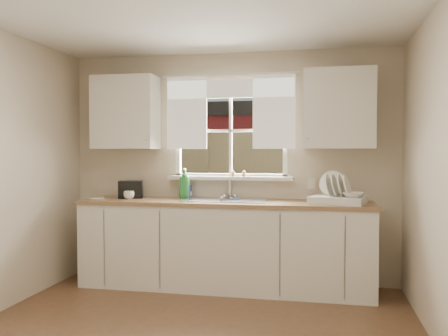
% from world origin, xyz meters
% --- Properties ---
extents(room_walls, '(3.62, 4.02, 2.50)m').
position_xyz_m(room_walls, '(0.00, -0.07, 1.24)').
color(room_walls, beige).
rests_on(room_walls, ground).
extents(window, '(1.38, 0.16, 1.06)m').
position_xyz_m(window, '(0.00, 2.00, 1.49)').
color(window, white).
rests_on(window, room_walls).
extents(curtains, '(1.50, 0.03, 0.81)m').
position_xyz_m(curtains, '(0.00, 1.95, 1.93)').
color(curtains, white).
rests_on(curtains, room_walls).
extents(base_cabinets, '(3.00, 0.62, 0.87)m').
position_xyz_m(base_cabinets, '(0.00, 1.68, 0.43)').
color(base_cabinets, silver).
rests_on(base_cabinets, ground).
extents(countertop, '(3.04, 0.65, 0.04)m').
position_xyz_m(countertop, '(0.00, 1.68, 0.89)').
color(countertop, olive).
rests_on(countertop, base_cabinets).
extents(upper_cabinet_left, '(0.70, 0.33, 0.80)m').
position_xyz_m(upper_cabinet_left, '(-1.15, 1.82, 1.85)').
color(upper_cabinet_left, silver).
rests_on(upper_cabinet_left, room_walls).
extents(upper_cabinet_right, '(0.70, 0.33, 0.80)m').
position_xyz_m(upper_cabinet_right, '(1.15, 1.82, 1.85)').
color(upper_cabinet_right, silver).
rests_on(upper_cabinet_right, room_walls).
extents(wall_outlet, '(0.08, 0.01, 0.12)m').
position_xyz_m(wall_outlet, '(0.88, 1.99, 1.08)').
color(wall_outlet, beige).
rests_on(wall_outlet, room_walls).
extents(sill_jars, '(0.16, 0.04, 0.06)m').
position_xyz_m(sill_jars, '(0.10, 1.94, 1.18)').
color(sill_jars, brown).
rests_on(sill_jars, window).
extents(backyard, '(20.00, 10.00, 6.13)m').
position_xyz_m(backyard, '(0.58, 8.42, 3.46)').
color(backyard, '#335421').
rests_on(backyard, ground).
extents(sink, '(0.88, 0.52, 0.40)m').
position_xyz_m(sink, '(0.00, 1.71, 0.84)').
color(sink, '#B7B7BC').
rests_on(sink, countertop).
extents(dish_rack, '(0.59, 0.50, 0.32)m').
position_xyz_m(dish_rack, '(1.14, 1.66, 0.98)').
color(dish_rack, silver).
rests_on(dish_rack, countertop).
extents(bowl, '(0.25, 0.25, 0.05)m').
position_xyz_m(bowl, '(1.28, 1.61, 1.00)').
color(bowl, white).
rests_on(bowl, dish_rack).
extents(soap_bottle_a, '(0.16, 0.16, 0.32)m').
position_xyz_m(soap_bottle_a, '(-0.47, 1.84, 1.07)').
color(soap_bottle_a, '#2A8138').
rests_on(soap_bottle_a, countertop).
extents(soap_bottle_b, '(0.10, 0.10, 0.21)m').
position_xyz_m(soap_bottle_b, '(-0.46, 1.87, 1.02)').
color(soap_bottle_b, blue).
rests_on(soap_bottle_b, countertop).
extents(soap_bottle_c, '(0.14, 0.14, 0.14)m').
position_xyz_m(soap_bottle_c, '(-0.46, 1.87, 0.98)').
color(soap_bottle_c, beige).
rests_on(soap_bottle_c, countertop).
extents(saucer, '(0.17, 0.17, 0.01)m').
position_xyz_m(saucer, '(-1.40, 1.63, 0.92)').
color(saucer, white).
rests_on(saucer, countertop).
extents(cup, '(0.14, 0.14, 0.09)m').
position_xyz_m(cup, '(-1.03, 1.62, 0.95)').
color(cup, white).
rests_on(cup, countertop).
extents(black_appliance, '(0.31, 0.29, 0.19)m').
position_xyz_m(black_appliance, '(-1.07, 1.78, 1.00)').
color(black_appliance, black).
rests_on(black_appliance, countertop).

